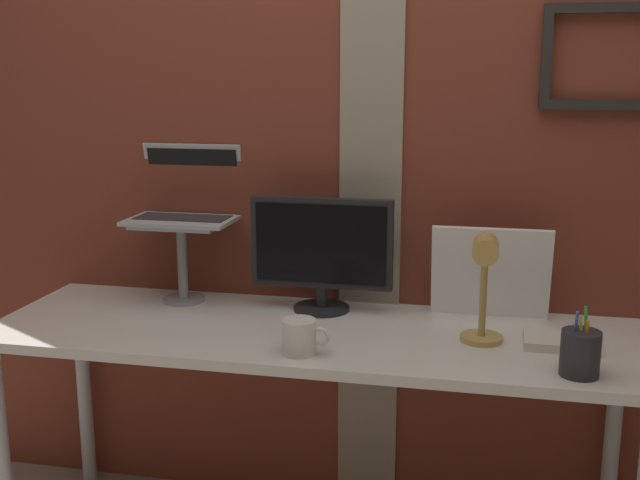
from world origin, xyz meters
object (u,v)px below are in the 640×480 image
at_px(monitor, 321,248).
at_px(laptop, 188,198).
at_px(desk_lamp, 484,278).
at_px(coffee_mug, 300,337).
at_px(pen_cup, 580,353).
at_px(whiteboard_panel, 490,273).

bearing_deg(monitor, laptop, 171.08).
relative_size(monitor, desk_lamp, 1.40).
bearing_deg(coffee_mug, monitor, 93.48).
height_order(monitor, laptop, laptop).
bearing_deg(pen_cup, coffee_mug, -180.00).
xyz_separation_m(whiteboard_panel, coffee_mug, (-0.50, -0.43, -0.10)).
relative_size(desk_lamp, coffee_mug, 2.44).
relative_size(desk_lamp, pen_cup, 1.82).
distance_m(whiteboard_panel, pen_cup, 0.49).
bearing_deg(monitor, whiteboard_panel, 3.47).
xyz_separation_m(monitor, coffee_mug, (0.02, -0.40, -0.16)).
xyz_separation_m(laptop, whiteboard_panel, (1.00, -0.04, -0.19)).
xyz_separation_m(laptop, desk_lamp, (0.98, -0.32, -0.14)).
distance_m(monitor, whiteboard_panel, 0.53).
bearing_deg(whiteboard_panel, monitor, -176.53).
relative_size(laptop, pen_cup, 1.94).
bearing_deg(desk_lamp, monitor, 154.42).
relative_size(pen_cup, coffee_mug, 1.34).
bearing_deg(pen_cup, laptop, 158.94).
bearing_deg(desk_lamp, laptop, 162.08).
xyz_separation_m(desk_lamp, pen_cup, (0.24, -0.15, -0.14)).
bearing_deg(monitor, coffee_mug, -86.52).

